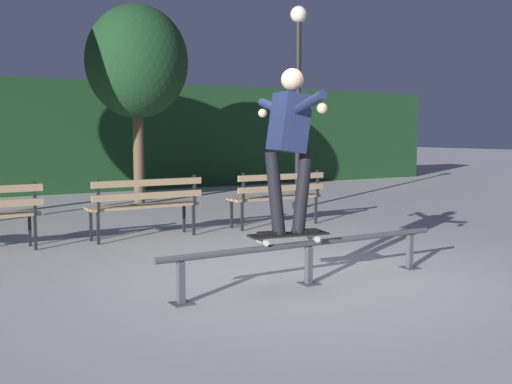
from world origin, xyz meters
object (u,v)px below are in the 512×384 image
Objects in this scene: skateboarder at (289,137)px; lamp_post_right at (298,81)px; park_bench_left_center at (145,201)px; park_bench_right_center at (278,193)px; tree_behind_benches at (137,63)px; grind_rail at (309,252)px; skateboard at (289,235)px.

lamp_post_right is (3.62, 5.03, 1.04)m from skateboarder.
lamp_post_right reaches higher than park_bench_left_center.
park_bench_right_center is 4.79m from tree_behind_benches.
grind_rail is at bearing -123.95° from lamp_post_right.
lamp_post_right is at bearing -44.15° from tree_behind_benches.
park_bench_left_center is 2.20m from park_bench_right_center.
park_bench_left_center is (-0.19, 3.27, -0.91)m from skateboarder.
park_bench_left_center is at bearing -155.31° from lamp_post_right.
lamp_post_right is at bearing 47.43° from park_bench_right_center.
skateboard is 3.84m from park_bench_right_center.
lamp_post_right is at bearing 54.23° from skateboarder.
tree_behind_benches reaches higher than park_bench_right_center.
park_bench_left_center is at bearing 93.31° from skateboard.
grind_rail is 3.31m from park_bench_left_center.
skateboard is 0.51× the size of skateboarder.
skateboard is at bearing 170.43° from skateboarder.
tree_behind_benches is at bearing 80.55° from skateboard.
park_bench_right_center is at bearing -132.57° from lamp_post_right.
skateboarder is 3.95m from park_bench_right_center.
skateboard is 0.20× the size of tree_behind_benches.
skateboarder is at bearing -125.77° from lamp_post_right.
park_bench_right_center is at bearing 0.00° from park_bench_left_center.
grind_rail is at bearing -97.62° from tree_behind_benches.
grind_rail is at bearing 0.12° from skateboarder.
skateboard is at bearing -86.69° from park_bench_left_center.
park_bench_left_center reaches higher than grind_rail.
skateboard is at bearing -99.45° from tree_behind_benches.
skateboarder is at bearing -9.57° from skateboard.
skateboarder is (-0.24, -0.00, 1.12)m from grind_rail.
grind_rail is 3.99× the size of skateboard.
park_bench_left_center is 0.39× the size of tree_behind_benches.
park_bench_right_center is at bearing 61.55° from grind_rail.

